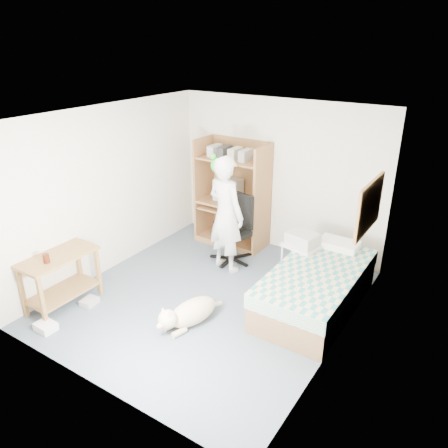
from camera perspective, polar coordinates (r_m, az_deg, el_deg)
name	(u,v)px	position (r m, az deg, el deg)	size (l,w,h in m)	color
floor	(210,298)	(6.17, -1.90, -9.64)	(4.00, 4.00, 0.00)	#46535F
wall_back	(278,176)	(7.22, 7.12, 6.18)	(3.60, 0.02, 2.50)	silver
wall_right	(346,250)	(4.87, 15.59, -3.24)	(0.02, 4.00, 2.50)	silver
wall_left	(109,190)	(6.73, -14.76, 4.29)	(0.02, 4.00, 2.50)	silver
ceiling	(207,116)	(5.25, -2.26, 13.91)	(3.60, 4.00, 0.02)	white
computer_hutch	(233,198)	(7.46, 1.23, 3.45)	(1.20, 0.63, 1.80)	brown
bed	(316,288)	(5.98, 11.94, -8.13)	(1.02, 2.02, 0.66)	brown
side_desk	(60,273)	(6.16, -20.58, -6.00)	(0.50, 1.00, 0.75)	brown
corkboard	(370,207)	(5.60, 18.48, 2.18)	(0.04, 0.94, 0.66)	#895F3D
office_chair	(234,238)	(7.00, 1.37, -1.80)	(0.61, 0.62, 1.09)	black
person	(226,214)	(6.53, 0.26, 1.25)	(0.66, 0.43, 1.80)	silver
parrot	(215,164)	(6.41, -1.19, 7.87)	(0.13, 0.23, 0.36)	#159321
dog	(189,313)	(5.60, -4.57, -11.48)	(0.49, 1.02, 0.39)	beige
printer_cart	(301,257)	(6.48, 10.05, -4.26)	(0.58, 0.50, 0.60)	silver
printer	(303,239)	(6.35, 10.23, -1.93)	(0.42, 0.32, 0.18)	#A7A7A2
crt_monitor	(228,189)	(7.48, 0.57, 4.54)	(0.41, 0.43, 0.36)	beige
keyboard	(230,209)	(7.37, 0.83, 1.94)	(0.45, 0.16, 0.03)	beige
pencil_cup	(250,204)	(7.21, 3.44, 2.67)	(0.08, 0.08, 0.12)	gold
drink_glass	(46,258)	(5.89, -22.20, -4.18)	(0.08, 0.08, 0.12)	#3C1509
floor_box_a	(46,327)	(5.97, -22.26, -12.31)	(0.25, 0.20, 0.10)	silver
floor_box_b	(89,302)	(6.29, -17.16, -9.66)	(0.18, 0.22, 0.08)	#AAAAA5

